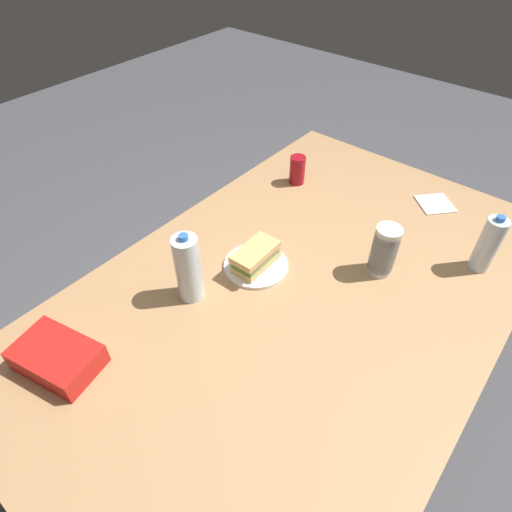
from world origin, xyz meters
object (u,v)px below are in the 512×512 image
Objects in this scene: sandwich at (256,256)px; water_bottle_spare at (488,244)px; paper_plate at (256,265)px; chip_bag at (57,357)px; dining_table at (297,302)px; water_bottle_tall at (188,268)px; plastic_cup_stack at (384,251)px; soda_can_red at (297,170)px.

water_bottle_spare is at bearing 129.92° from sandwich.
chip_bag is (0.65, -0.17, 0.03)m from paper_plate.
dining_table is 0.40m from water_bottle_tall.
plastic_cup_stack is (-0.48, 0.41, -0.03)m from water_bottle_tall.
soda_can_red is 0.76m from water_bottle_tall.
water_bottle_spare reaches higher than plastic_cup_stack.
water_bottle_tall reaches higher than paper_plate.
paper_plate is 0.67m from chip_bag.
dining_table is at bearing -130.20° from chip_bag.
chip_bag is at bearing -14.75° from paper_plate.
dining_table is at bearing 134.15° from water_bottle_tall.
dining_table is 15.42× the size of soda_can_red.
plastic_cup_stack is 0.84× the size of water_bottle_spare.
soda_can_red is at bearing -158.85° from paper_plate.
paper_plate is at bearing -50.38° from water_bottle_spare.
dining_table is at bearing 93.57° from paper_plate.
sandwich is at bearing -50.08° from water_bottle_spare.
water_bottle_tall reaches higher than dining_table.
water_bottle_spare is at bearing -136.40° from chip_bag.
sandwich is (0.00, 0.00, 0.05)m from paper_plate.
sandwich is 1.00× the size of plastic_cup_stack.
dining_table is 8.58× the size of water_bottle_spare.
chip_bag is (0.66, -0.34, 0.10)m from dining_table.
chip_bag is 0.43m from water_bottle_tall.
soda_can_red is 1.16m from chip_bag.
soda_can_red is at bearing -101.21° from chip_bag.
dining_table is 0.19m from paper_plate.
water_bottle_tall reaches higher than soda_can_red.
soda_can_red is 0.53× the size of chip_bag.
water_bottle_spare is at bearing 138.92° from dining_table.
paper_plate is 0.88× the size of water_bottle_tall.
water_bottle_spare is (0.03, 0.79, 0.04)m from soda_can_red.
dining_table is 10.17× the size of plastic_cup_stack.
water_bottle_spare is (-0.49, 0.59, 0.10)m from paper_plate.
soda_can_red is (-0.52, -0.20, 0.01)m from sandwich.
paper_plate is 1.01× the size of water_bottle_spare.
water_bottle_tall is 1.15× the size of water_bottle_spare.
water_bottle_spare is (-0.48, 0.42, 0.17)m from dining_table.
chip_bag is at bearing -29.32° from plastic_cup_stack.
dining_table is 8.46× the size of paper_plate.
soda_can_red is at bearing -92.02° from water_bottle_spare.
sandwich reaches higher than dining_table.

